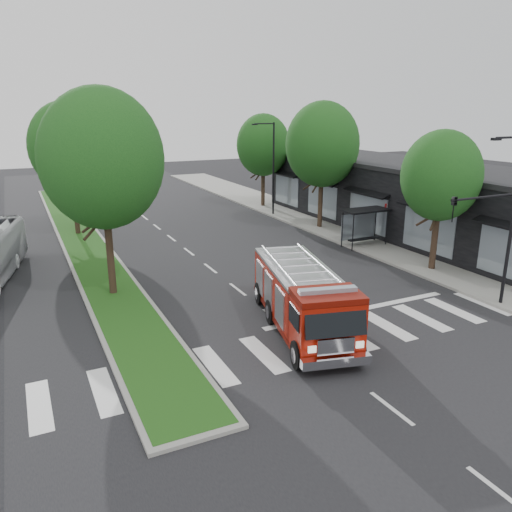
{
  "coord_description": "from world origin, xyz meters",
  "views": [
    {
      "loc": [
        -9.83,
        -18.48,
        9.06
      ],
      "look_at": [
        0.91,
        3.68,
        1.8
      ],
      "focal_mm": 35.0,
      "sensor_mm": 36.0,
      "label": 1
    }
  ],
  "objects": [
    {
      "name": "tree_right_far",
      "position": [
        11.5,
        24.0,
        5.84
      ],
      "size": [
        5.0,
        5.0,
        8.73
      ],
      "color": "black",
      "rests_on": "ground"
    },
    {
      "name": "tree_median_far",
      "position": [
        -6.0,
        20.0,
        6.49
      ],
      "size": [
        5.6,
        5.6,
        9.72
      ],
      "color": "black",
      "rests_on": "ground"
    },
    {
      "name": "fire_engine",
      "position": [
        0.51,
        -1.63,
        1.4
      ],
      "size": [
        4.44,
        8.77,
        2.92
      ],
      "rotation": [
        0.0,
        0.0,
        -0.24
      ],
      "color": "#640D05",
      "rests_on": "ground"
    },
    {
      "name": "tree_median_near",
      "position": [
        -6.0,
        6.0,
        6.81
      ],
      "size": [
        5.8,
        5.8,
        10.16
      ],
      "color": "black",
      "rests_on": "ground"
    },
    {
      "name": "sidewalk_right",
      "position": [
        12.5,
        10.0,
        0.07
      ],
      "size": [
        5.0,
        80.0,
        0.15
      ],
      "primitive_type": "cube",
      "color": "gray",
      "rests_on": "ground"
    },
    {
      "name": "tree_right_mid",
      "position": [
        11.5,
        14.0,
        6.49
      ],
      "size": [
        5.6,
        5.6,
        9.72
      ],
      "color": "black",
      "rests_on": "ground"
    },
    {
      "name": "median",
      "position": [
        -6.0,
        18.0,
        0.08
      ],
      "size": [
        3.0,
        50.0,
        0.15
      ],
      "color": "gray",
      "rests_on": "ground"
    },
    {
      "name": "ground",
      "position": [
        0.0,
        0.0,
        0.0
      ],
      "size": [
        140.0,
        140.0,
        0.0
      ],
      "primitive_type": "plane",
      "color": "black",
      "rests_on": "ground"
    },
    {
      "name": "tree_right_near",
      "position": [
        11.5,
        2.0,
        5.51
      ],
      "size": [
        4.4,
        4.4,
        8.05
      ],
      "color": "black",
      "rests_on": "ground"
    },
    {
      "name": "streetlight_right_far",
      "position": [
        10.35,
        20.0,
        4.48
      ],
      "size": [
        2.11,
        0.2,
        8.0
      ],
      "color": "black",
      "rests_on": "ground"
    },
    {
      "name": "bus_shelter",
      "position": [
        11.2,
        8.15,
        2.04
      ],
      "size": [
        3.2,
        1.6,
        2.61
      ],
      "color": "black",
      "rests_on": "ground"
    },
    {
      "name": "storefront_row",
      "position": [
        17.0,
        10.0,
        2.5
      ],
      "size": [
        8.0,
        30.0,
        5.0
      ],
      "primitive_type": "cube",
      "color": "black",
      "rests_on": "ground"
    },
    {
      "name": "streetlight_right_near",
      "position": [
        9.61,
        -3.5,
        4.67
      ],
      "size": [
        4.08,
        0.22,
        8.0
      ],
      "color": "black",
      "rests_on": "ground"
    }
  ]
}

